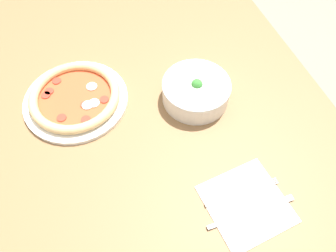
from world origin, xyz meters
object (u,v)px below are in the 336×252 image
bowl (196,90)px  knife (247,213)px  pizza (75,98)px  fork (241,193)px

bowl → knife: bowl is taller
knife → pizza: bearing=123.9°
pizza → bowl: (0.10, 0.33, 0.02)m
bowl → knife: size_ratio=0.87×
bowl → knife: (0.36, -0.01, -0.03)m
knife → bowl: bearing=87.6°
pizza → fork: (0.41, 0.32, -0.01)m
bowl → fork: (0.31, -0.00, -0.03)m
fork → knife: 0.05m
bowl → knife: bearing=-1.7°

